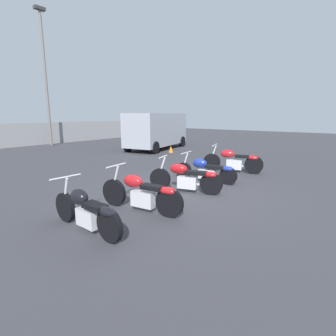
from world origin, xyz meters
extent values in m
plane|color=#38383D|center=(0.00, 0.00, 0.00)|extent=(60.00, 60.00, 0.00)
cylinder|color=slate|center=(3.99, 13.89, 4.42)|extent=(0.16, 0.16, 8.85)
cube|color=#333333|center=(3.99, 13.89, 8.95)|extent=(0.70, 0.35, 0.20)
cylinder|color=black|center=(-3.13, 0.69, 0.30)|extent=(0.13, 0.61, 0.61)
cylinder|color=black|center=(-3.20, -0.74, 0.30)|extent=(0.13, 0.61, 0.61)
cube|color=silver|center=(-3.17, -0.10, 0.27)|extent=(0.22, 0.52, 0.33)
ellipsoid|color=black|center=(-3.16, 0.15, 0.64)|extent=(0.28, 0.47, 0.31)
cube|color=black|center=(-3.18, -0.34, 0.56)|extent=(0.26, 0.51, 0.10)
ellipsoid|color=black|center=(-3.19, -0.69, 0.55)|extent=(0.22, 0.45, 0.16)
cylinder|color=silver|center=(-3.14, 0.59, 0.96)|extent=(0.66, 0.06, 0.04)
cylinder|color=silver|center=(-3.14, 0.64, 0.63)|extent=(0.06, 0.25, 0.64)
cylinder|color=silver|center=(-3.06, -0.24, 0.21)|extent=(0.10, 0.74, 0.07)
cylinder|color=black|center=(-1.87, 0.63, 0.32)|extent=(0.18, 0.66, 0.65)
cylinder|color=black|center=(-1.67, -0.89, 0.32)|extent=(0.18, 0.66, 0.65)
cube|color=silver|center=(-1.76, -0.20, 0.29)|extent=(0.27, 0.57, 0.36)
ellipsoid|color=red|center=(-1.80, 0.05, 0.68)|extent=(0.31, 0.54, 0.29)
cube|color=black|center=(-1.73, -0.46, 0.61)|extent=(0.30, 0.54, 0.10)
ellipsoid|color=red|center=(-1.68, -0.84, 0.58)|extent=(0.25, 0.46, 0.16)
cylinder|color=silver|center=(-1.86, 0.54, 1.00)|extent=(0.66, 0.12, 0.04)
cylinder|color=silver|center=(-1.86, 0.58, 0.66)|extent=(0.08, 0.26, 0.66)
cylinder|color=silver|center=(-1.62, -0.34, 0.23)|extent=(0.16, 0.68, 0.07)
cylinder|color=black|center=(-0.10, 0.62, 0.31)|extent=(0.26, 0.63, 0.63)
cylinder|color=black|center=(0.31, -0.85, 0.31)|extent=(0.26, 0.63, 0.63)
cube|color=silver|center=(0.12, -0.19, 0.28)|extent=(0.34, 0.58, 0.35)
ellipsoid|color=#AD1419|center=(0.06, 0.06, 0.66)|extent=(0.37, 0.56, 0.29)
cube|color=black|center=(0.19, -0.44, 0.58)|extent=(0.39, 0.63, 0.10)
ellipsoid|color=#AD1419|center=(0.29, -0.80, 0.57)|extent=(0.31, 0.48, 0.16)
cylinder|color=silver|center=(-0.07, 0.53, 0.98)|extent=(0.54, 0.18, 0.04)
cylinder|color=silver|center=(-0.08, 0.58, 0.65)|extent=(0.12, 0.26, 0.65)
cylinder|color=silver|center=(0.28, -0.30, 0.22)|extent=(0.23, 0.62, 0.07)
cylinder|color=black|center=(1.41, 0.79, 0.28)|extent=(0.16, 0.57, 0.56)
cylinder|color=black|center=(1.59, -0.77, 0.28)|extent=(0.16, 0.57, 0.56)
cube|color=silver|center=(1.51, -0.07, 0.25)|extent=(0.26, 0.59, 0.31)
ellipsoid|color=navy|center=(1.48, 0.20, 0.59)|extent=(0.32, 0.52, 0.31)
cube|color=black|center=(1.54, -0.33, 0.52)|extent=(0.31, 0.62, 0.10)
ellipsoid|color=navy|center=(1.58, -0.72, 0.51)|extent=(0.25, 0.46, 0.16)
cylinder|color=silver|center=(1.42, 0.69, 0.91)|extent=(0.74, 0.12, 0.04)
cylinder|color=silver|center=(1.42, 0.74, 0.60)|extent=(0.08, 0.25, 0.62)
cylinder|color=silver|center=(1.65, -0.21, 0.20)|extent=(0.15, 0.68, 0.07)
cylinder|color=black|center=(3.17, 0.64, 0.34)|extent=(0.27, 0.68, 0.67)
cylinder|color=black|center=(3.59, -0.89, 0.34)|extent=(0.27, 0.68, 0.67)
cube|color=silver|center=(3.40, -0.20, 0.30)|extent=(0.34, 0.60, 0.37)
ellipsoid|color=red|center=(3.33, 0.06, 0.70)|extent=(0.38, 0.58, 0.30)
cube|color=black|center=(3.47, -0.46, 0.63)|extent=(0.36, 0.55, 0.10)
ellipsoid|color=red|center=(3.57, -0.84, 0.61)|extent=(0.31, 0.48, 0.16)
cylinder|color=silver|center=(3.20, 0.55, 1.02)|extent=(0.73, 0.23, 0.04)
cylinder|color=silver|center=(3.19, 0.59, 0.68)|extent=(0.12, 0.26, 0.67)
cylinder|color=silver|center=(3.56, -0.32, 0.24)|extent=(0.22, 0.58, 0.07)
cube|color=#999EA8|center=(7.00, 6.56, 1.26)|extent=(5.30, 2.82, 1.97)
cube|color=black|center=(9.45, 7.02, 1.71)|extent=(0.35, 1.70, 0.59)
cylinder|color=black|center=(8.71, 7.81, 0.35)|extent=(0.73, 0.35, 0.70)
cylinder|color=black|center=(9.05, 6.02, 0.35)|extent=(0.73, 0.35, 0.70)
cylinder|color=black|center=(4.96, 7.09, 0.35)|extent=(0.73, 0.35, 0.70)
cylinder|color=black|center=(5.29, 5.31, 0.35)|extent=(0.73, 0.35, 0.70)
cone|color=orange|center=(6.26, 4.91, 0.19)|extent=(0.27, 0.27, 0.38)
camera|label=1|loc=(-5.95, -4.07, 2.18)|focal=28.00mm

